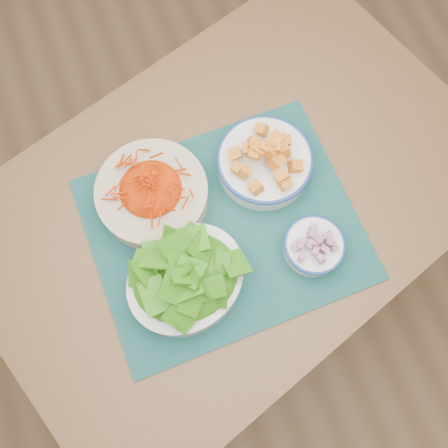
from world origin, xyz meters
name	(u,v)px	position (x,y,z in m)	size (l,w,h in m)	color
ground	(192,311)	(0.00, 0.00, 0.00)	(4.00, 4.00, 0.00)	olive
table	(232,213)	(0.17, 0.08, 0.64)	(1.27, 1.03, 0.75)	brown
placemat	(224,229)	(0.13, 0.02, 0.75)	(0.53, 0.44, 0.00)	#0C3131
carrot_bowl	(152,192)	(0.01, 0.14, 0.79)	(0.30, 0.30, 0.08)	#C8B595
squash_bowl	(265,159)	(0.25, 0.12, 0.80)	(0.25, 0.25, 0.10)	silver
lettuce_bowl	(185,277)	(0.02, -0.06, 0.81)	(0.29, 0.26, 0.11)	silver
onion_bowl	(314,245)	(0.27, -0.08, 0.79)	(0.12, 0.12, 0.07)	white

